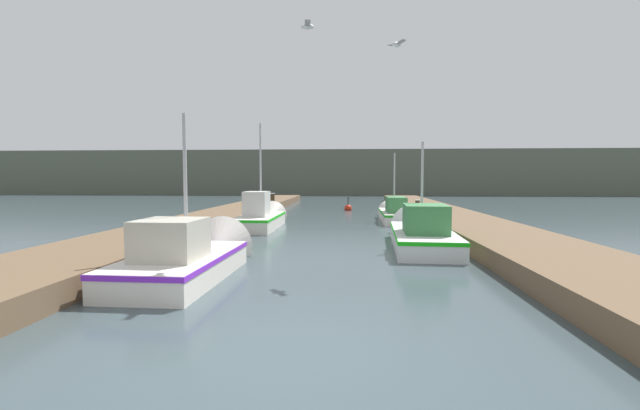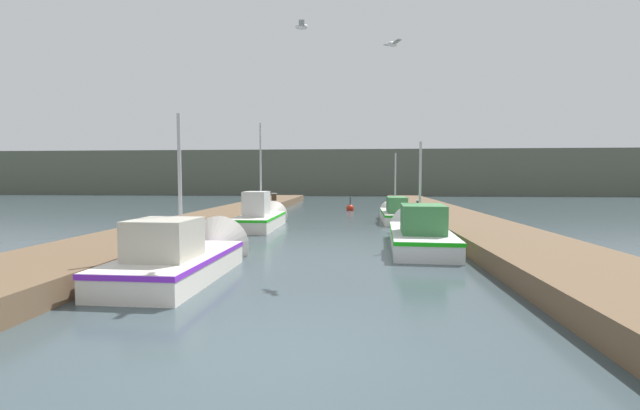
{
  "view_description": "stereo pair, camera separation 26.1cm",
  "coord_description": "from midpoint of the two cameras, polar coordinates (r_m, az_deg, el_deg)",
  "views": [
    {
      "loc": [
        0.69,
        -4.87,
        2.17
      ],
      "look_at": [
        -0.58,
        13.7,
        0.98
      ],
      "focal_mm": 24.0,
      "sensor_mm": 36.0,
      "label": 1
    },
    {
      "loc": [
        0.95,
        -4.85,
        2.17
      ],
      "look_at": [
        -0.58,
        13.7,
        0.98
      ],
      "focal_mm": 24.0,
      "sensor_mm": 36.0,
      "label": 2
    }
  ],
  "objects": [
    {
      "name": "fishing_boat_0",
      "position": [
        10.2,
        -17.37,
        -6.51
      ],
      "size": [
        1.89,
        4.81,
        4.12
      ],
      "rotation": [
        0.0,
        0.0,
        -0.02
      ],
      "color": "silver",
      "rests_on": "ground_plane"
    },
    {
      "name": "seagull_1",
      "position": [
        10.12,
        -2.49,
        22.68
      ],
      "size": [
        0.3,
        0.56,
        0.12
      ],
      "rotation": [
        0.0,
        0.0,
        1.69
      ],
      "color": "white"
    },
    {
      "name": "fishing_boat_3",
      "position": [
        22.1,
        9.43,
        -0.99
      ],
      "size": [
        1.38,
        5.87,
        3.76
      ],
      "rotation": [
        0.0,
        0.0,
        -0.01
      ],
      "color": "silver",
      "rests_on": "ground_plane"
    },
    {
      "name": "channel_buoy",
      "position": [
        28.38,
        3.5,
        -0.43
      ],
      "size": [
        0.49,
        0.49,
        0.99
      ],
      "color": "red",
      "rests_on": "ground_plane"
    },
    {
      "name": "dock_right",
      "position": [
        21.47,
        16.51,
        -1.63
      ],
      "size": [
        2.99,
        40.0,
        0.49
      ],
      "color": "brown",
      "rests_on": "ground_plane"
    },
    {
      "name": "seagull_lead",
      "position": [
        11.47,
        9.49,
        20.37
      ],
      "size": [
        0.42,
        0.51,
        0.12
      ],
      "rotation": [
        0.0,
        0.0,
        5.36
      ],
      "color": "white"
    },
    {
      "name": "mooring_piling_0",
      "position": [
        26.7,
        -6.67,
        0.3
      ],
      "size": [
        0.37,
        0.37,
        1.21
      ],
      "color": "#473523",
      "rests_on": "ground_plane"
    },
    {
      "name": "fishing_boat_2",
      "position": [
        18.99,
        -8.11,
        -1.59
      ],
      "size": [
        1.58,
        5.3,
        4.95
      ],
      "rotation": [
        0.0,
        0.0,
        0.0
      ],
      "color": "silver",
      "rests_on": "ground_plane"
    },
    {
      "name": "dock_left",
      "position": [
        21.88,
        -12.91,
        -1.47
      ],
      "size": [
        2.99,
        40.0,
        0.49
      ],
      "color": "brown",
      "rests_on": "ground_plane"
    },
    {
      "name": "mooring_piling_1",
      "position": [
        22.74,
        -8.26,
        -0.01
      ],
      "size": [
        0.26,
        0.26,
        1.44
      ],
      "color": "#473523",
      "rests_on": "ground_plane"
    },
    {
      "name": "distant_shore_ridge",
      "position": [
        60.28,
        3.14,
        4.28
      ],
      "size": [
        120.0,
        16.0,
        5.63
      ],
      "color": "#565B4C",
      "rests_on": "ground_plane"
    },
    {
      "name": "fishing_boat_1",
      "position": [
        14.34,
        12.68,
        -3.47
      ],
      "size": [
        2.08,
        6.2,
        3.85
      ],
      "rotation": [
        0.0,
        0.0,
        -0.06
      ],
      "color": "silver",
      "rests_on": "ground_plane"
    },
    {
      "name": "mooring_piling_2",
      "position": [
        22.0,
        12.53,
        -0.67
      ],
      "size": [
        0.25,
        0.25,
        1.06
      ],
      "color": "#473523",
      "rests_on": "ground_plane"
    },
    {
      "name": "ground_plane",
      "position": [
        5.39,
        -5.52,
        -20.13
      ],
      "size": [
        200.0,
        200.0,
        0.0
      ],
      "color": "#38474C"
    }
  ]
}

